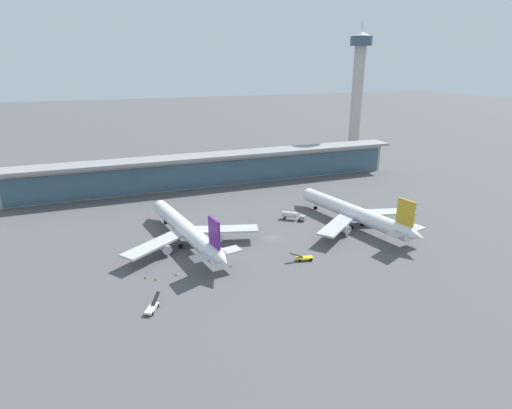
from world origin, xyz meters
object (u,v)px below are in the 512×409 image
at_px(service_truck_near_nose_yellow, 304,258).
at_px(safety_cone_alpha, 176,275).
at_px(safety_cone_charlie, 156,279).
at_px(safety_cone_delta, 145,277).
at_px(airliner_left_stand, 187,230).
at_px(airliner_centre_stand, 355,213).
at_px(safety_cone_bravo, 230,266).
at_px(service_truck_under_wing_white, 152,308).
at_px(control_tower, 358,88).
at_px(service_truck_mid_apron_grey, 293,215).

height_order(service_truck_near_nose_yellow, safety_cone_alpha, service_truck_near_nose_yellow).
xyz_separation_m(safety_cone_charlie, safety_cone_delta, (-2.50, 2.08, 0.00)).
height_order(airliner_left_stand, safety_cone_delta, airliner_left_stand).
relative_size(airliner_left_stand, safety_cone_alpha, 83.48).
distance_m(service_truck_near_nose_yellow, safety_cone_charlie, 42.65).
relative_size(airliner_left_stand, safety_cone_delta, 83.48).
bearing_deg(safety_cone_delta, airliner_left_stand, 49.10).
bearing_deg(airliner_centre_stand, safety_cone_bravo, -164.49).
distance_m(service_truck_under_wing_white, control_tower, 183.65).
bearing_deg(safety_cone_bravo, service_truck_mid_apron_grey, 39.98).
bearing_deg(service_truck_mid_apron_grey, safety_cone_delta, -155.52).
height_order(airliner_centre_stand, safety_cone_charlie, airliner_centre_stand).
xyz_separation_m(safety_cone_alpha, safety_cone_delta, (-8.09, 1.54, 0.00)).
xyz_separation_m(service_truck_near_nose_yellow, safety_cone_alpha, (-36.89, 4.20, -0.49)).
bearing_deg(service_truck_mid_apron_grey, control_tower, 45.23).
height_order(airliner_centre_stand, safety_cone_delta, airliner_centre_stand).
xyz_separation_m(airliner_centre_stand, service_truck_mid_apron_grey, (-17.76, 13.49, -3.21)).
xyz_separation_m(control_tower, safety_cone_charlie, (-130.66, -105.19, -41.24)).
relative_size(service_truck_near_nose_yellow, safety_cone_bravo, 9.91).
distance_m(airliner_centre_stand, safety_cone_delta, 75.22).
height_order(control_tower, safety_cone_delta, control_tower).
height_order(airliner_centre_stand, safety_cone_bravo, airliner_centre_stand).
xyz_separation_m(airliner_left_stand, safety_cone_alpha, (-7.18, -19.18, -4.60)).
relative_size(control_tower, safety_cone_delta, 109.07).
xyz_separation_m(airliner_centre_stand, safety_cone_bravo, (-50.58, -14.04, -4.60)).
distance_m(airliner_left_stand, service_truck_near_nose_yellow, 38.03).
height_order(airliner_centre_stand, service_truck_near_nose_yellow, airliner_centre_stand).
bearing_deg(safety_cone_charlie, service_truck_under_wing_white, -100.91).
xyz_separation_m(service_truck_near_nose_yellow, safety_cone_bravo, (-21.48, 3.87, -0.49)).
distance_m(airliner_centre_stand, service_truck_under_wing_white, 79.72).
height_order(service_truck_under_wing_white, safety_cone_bravo, service_truck_under_wing_white).
relative_size(service_truck_near_nose_yellow, safety_cone_delta, 9.91).
relative_size(airliner_centre_stand, safety_cone_alpha, 83.20).
bearing_deg(safety_cone_bravo, airliner_left_stand, 112.87).
height_order(airliner_left_stand, control_tower, control_tower).
bearing_deg(service_truck_near_nose_yellow, control_tower, 50.99).
bearing_deg(control_tower, safety_cone_alpha, -140.08).
relative_size(service_truck_under_wing_white, service_truck_mid_apron_grey, 0.80).
xyz_separation_m(airliner_left_stand, safety_cone_charlie, (-12.77, -19.72, -4.60)).
bearing_deg(safety_cone_charlie, safety_cone_bravo, 0.55).
xyz_separation_m(airliner_left_stand, control_tower, (117.89, 85.47, 36.64)).
xyz_separation_m(safety_cone_bravo, safety_cone_delta, (-23.51, 1.88, 0.00)).
relative_size(airliner_left_stand, safety_cone_charlie, 83.48).
relative_size(safety_cone_alpha, safety_cone_delta, 1.00).
relative_size(airliner_centre_stand, safety_cone_bravo, 83.20).
bearing_deg(airliner_left_stand, control_tower, 35.94).
distance_m(safety_cone_bravo, safety_cone_charlie, 21.00).
distance_m(airliner_left_stand, safety_cone_delta, 23.78).
distance_m(service_truck_under_wing_white, safety_cone_delta, 16.35).
relative_size(safety_cone_bravo, safety_cone_delta, 1.00).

